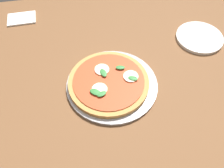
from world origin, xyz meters
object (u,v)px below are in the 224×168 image
object	(u,v)px
pizza	(109,82)
dining_table	(115,87)
serving_tray	(112,85)
napkin	(22,19)
plate_white	(199,38)

from	to	relation	value
pizza	dining_table	bearing A→B (deg)	53.20
dining_table	serving_tray	size ratio (longest dim) A/B	4.60
dining_table	pizza	xyz separation A→B (m)	(-0.04, -0.05, 0.11)
dining_table	napkin	size ratio (longest dim) A/B	12.17
serving_tray	napkin	size ratio (longest dim) A/B	2.65
serving_tray	plate_white	distance (m)	0.47
serving_tray	plate_white	xyz separation A→B (m)	(0.43, 0.19, 0.00)
dining_table	napkin	distance (m)	0.57
pizza	plate_white	distance (m)	0.48
napkin	dining_table	bearing A→B (deg)	-47.90
serving_tray	dining_table	bearing A→B (deg)	64.61
napkin	pizza	bearing A→B (deg)	-53.77
serving_tray	napkin	xyz separation A→B (m)	(-0.35, 0.47, -0.00)
serving_tray	pizza	size ratio (longest dim) A/B	1.14
dining_table	napkin	bearing A→B (deg)	132.10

